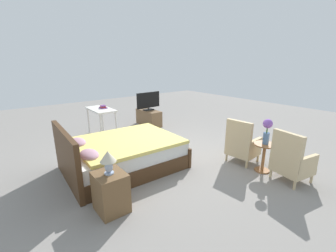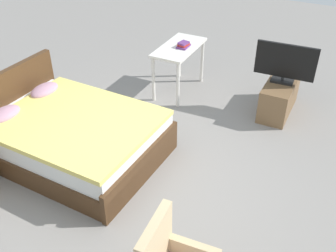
{
  "view_description": "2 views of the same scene",
  "coord_description": "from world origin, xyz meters",
  "px_view_note": "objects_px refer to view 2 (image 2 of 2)",
  "views": [
    {
      "loc": [
        -3.74,
        2.94,
        2.05
      ],
      "look_at": [
        0.15,
        -0.1,
        0.6
      ],
      "focal_mm": 24.0,
      "sensor_mm": 36.0,
      "label": 1
    },
    {
      "loc": [
        -3.06,
        -1.75,
        3.21
      ],
      "look_at": [
        0.24,
        -0.08,
        0.67
      ],
      "focal_mm": 42.0,
      "sensor_mm": 36.0,
      "label": 2
    }
  ],
  "objects_px": {
    "tv_flatscreen": "(285,63)",
    "book_stack": "(183,45)",
    "bed": "(70,135)",
    "vanity_desk": "(179,53)",
    "tv_stand": "(279,96)"
  },
  "relations": [
    {
      "from": "book_stack",
      "to": "tv_flatscreen",
      "type": "bearing_deg",
      "value": -86.36
    },
    {
      "from": "tv_stand",
      "to": "vanity_desk",
      "type": "relative_size",
      "value": 0.92
    },
    {
      "from": "bed",
      "to": "vanity_desk",
      "type": "xyz_separation_m",
      "value": [
        2.16,
        -0.49,
        0.36
      ]
    },
    {
      "from": "tv_stand",
      "to": "tv_flatscreen",
      "type": "xyz_separation_m",
      "value": [
        0.0,
        0.0,
        0.55
      ]
    },
    {
      "from": "bed",
      "to": "tv_stand",
      "type": "xyz_separation_m",
      "value": [
        2.25,
        -2.12,
        -0.05
      ]
    },
    {
      "from": "tv_stand",
      "to": "book_stack",
      "type": "xyz_separation_m",
      "value": [
        -0.1,
        1.55,
        0.56
      ]
    },
    {
      "from": "tv_stand",
      "to": "vanity_desk",
      "type": "distance_m",
      "value": 1.68
    },
    {
      "from": "tv_flatscreen",
      "to": "vanity_desk",
      "type": "distance_m",
      "value": 1.63
    },
    {
      "from": "bed",
      "to": "vanity_desk",
      "type": "relative_size",
      "value": 2.11
    },
    {
      "from": "vanity_desk",
      "to": "book_stack",
      "type": "bearing_deg",
      "value": -91.47
    },
    {
      "from": "tv_flatscreen",
      "to": "book_stack",
      "type": "height_order",
      "value": "tv_flatscreen"
    },
    {
      "from": "vanity_desk",
      "to": "book_stack",
      "type": "xyz_separation_m",
      "value": [
        -0.0,
        -0.07,
        0.15
      ]
    },
    {
      "from": "vanity_desk",
      "to": "tv_flatscreen",
      "type": "bearing_deg",
      "value": -86.59
    },
    {
      "from": "bed",
      "to": "tv_stand",
      "type": "relative_size",
      "value": 2.28
    },
    {
      "from": "bed",
      "to": "vanity_desk",
      "type": "height_order",
      "value": "bed"
    }
  ]
}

